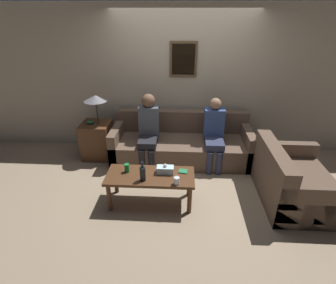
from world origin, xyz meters
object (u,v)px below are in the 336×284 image
object	(u,v)px
wine_bottle	(143,173)
person_right	(214,132)
coffee_table	(150,179)
couch_main	(181,144)
drinking_glass	(177,181)
person_left	(149,128)
couch_side	(293,182)

from	to	relation	value
wine_bottle	person_right	xyz separation A→B (m)	(1.04, 1.26, 0.05)
coffee_table	wine_bottle	xyz separation A→B (m)	(-0.08, -0.13, 0.17)
couch_main	drinking_glass	size ratio (longest dim) A/B	24.15
person_right	drinking_glass	bearing A→B (deg)	-114.36
couch_main	person_left	world-z (taller)	person_left
couch_main	wine_bottle	xyz separation A→B (m)	(-0.49, -1.43, 0.29)
wine_bottle	couch_main	bearing A→B (deg)	71.05
wine_bottle	person_right	size ratio (longest dim) A/B	0.24
couch_side	coffee_table	distance (m)	2.02
drinking_glass	person_right	world-z (taller)	person_right
coffee_table	drinking_glass	bearing A→B (deg)	-27.49
couch_main	couch_side	bearing A→B (deg)	-34.93
couch_side	person_right	world-z (taller)	person_right
couch_side	wine_bottle	distance (m)	2.13
wine_bottle	drinking_glass	size ratio (longest dim) A/B	2.78
coffee_table	person_left	distance (m)	1.17
couch_side	wine_bottle	size ratio (longest dim) A/B	4.50
coffee_table	person_left	xyz separation A→B (m)	(-0.16, 1.13, 0.26)
couch_main	person_right	distance (m)	0.67
wine_bottle	person_right	distance (m)	1.64
wine_bottle	person_right	bearing A→B (deg)	50.39
couch_side	drinking_glass	bearing A→B (deg)	103.03
coffee_table	wine_bottle	bearing A→B (deg)	-121.46
person_right	couch_side	bearing A→B (deg)	-42.17
drinking_glass	wine_bottle	bearing A→B (deg)	172.23
couch_main	wine_bottle	size ratio (longest dim) A/B	8.68
drinking_glass	person_left	world-z (taller)	person_left
wine_bottle	person_right	world-z (taller)	person_right
coffee_table	person_right	size ratio (longest dim) A/B	1.03
coffee_table	person_right	bearing A→B (deg)	49.56
couch_main	coffee_table	world-z (taller)	couch_main
wine_bottle	person_left	distance (m)	1.27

